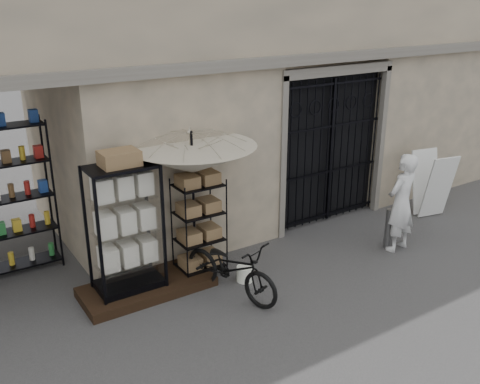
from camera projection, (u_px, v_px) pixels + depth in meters
ground at (333, 291)px, 8.23m from camera, size 80.00×80.00×0.00m
iron_gate at (325, 147)px, 10.39m from camera, size 2.50×0.21×3.00m
step_platform at (147, 287)px, 8.20m from camera, size 2.00×0.90×0.15m
display_cabinet at (126, 235)px, 7.76m from camera, size 1.03×0.72×2.07m
wire_rack at (199, 229)px, 8.47m from camera, size 0.85×0.73×1.63m
market_umbrella at (192, 152)px, 8.11m from camera, size 1.90×1.94×2.84m
white_bucket at (245, 274)px, 8.48m from camera, size 0.34×0.34×0.25m
bicycle at (231, 294)px, 8.13m from camera, size 0.85×1.05×1.73m
steel_bollard at (389, 228)px, 9.53m from camera, size 0.16×0.16×0.73m
shopkeeper at (396, 249)px, 9.59m from camera, size 0.92×1.85×0.42m
easel_sign at (432, 184)px, 10.84m from camera, size 0.75×0.82×1.31m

